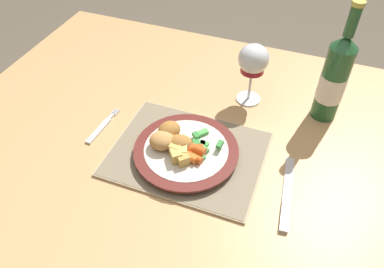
{
  "coord_description": "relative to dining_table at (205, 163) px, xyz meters",
  "views": [
    {
      "loc": [
        0.19,
        -0.61,
        1.39
      ],
      "look_at": [
        -0.02,
        -0.03,
        0.78
      ],
      "focal_mm": 35.0,
      "sensor_mm": 36.0,
      "label": 1
    }
  ],
  "objects": [
    {
      "name": "glazed_carrots",
      "position": [
        -0.0,
        -0.08,
        0.12
      ],
      "size": [
        0.06,
        0.07,
        0.02
      ],
      "color": "orange",
      "rests_on": "dinner_plate"
    },
    {
      "name": "green_beans_pile",
      "position": [
        0.0,
        -0.05,
        0.12
      ],
      "size": [
        0.08,
        0.1,
        0.02
      ],
      "color": "#4CA84C",
      "rests_on": "dinner_plate"
    },
    {
      "name": "table_knife",
      "position": [
        0.21,
        -0.11,
        0.09
      ],
      "size": [
        0.04,
        0.2,
        0.01
      ],
      "color": "silver",
      "rests_on": "dining_table"
    },
    {
      "name": "breaded_croquettes",
      "position": [
        -0.07,
        -0.07,
        0.13
      ],
      "size": [
        0.11,
        0.1,
        0.04
      ],
      "color": "#A87033",
      "rests_on": "dinner_plate"
    },
    {
      "name": "bottle",
      "position": [
        0.25,
        0.19,
        0.2
      ],
      "size": [
        0.06,
        0.06,
        0.31
      ],
      "color": "#23562D",
      "rests_on": "dining_table"
    },
    {
      "name": "dining_table",
      "position": [
        0.0,
        0.0,
        0.0
      ],
      "size": [
        1.31,
        0.93,
        0.74
      ],
      "color": "tan",
      "rests_on": "ground"
    },
    {
      "name": "placemat",
      "position": [
        -0.02,
        -0.06,
        0.09
      ],
      "size": [
        0.35,
        0.27,
        0.01
      ],
      "color": "tan",
      "rests_on": "dining_table"
    },
    {
      "name": "roast_potatoes",
      "position": [
        -0.03,
        -0.1,
        0.13
      ],
      "size": [
        0.05,
        0.06,
        0.03
      ],
      "color": "gold",
      "rests_on": "dinner_plate"
    },
    {
      "name": "dinner_plate",
      "position": [
        -0.02,
        -0.07,
        0.11
      ],
      "size": [
        0.24,
        0.24,
        0.02
      ],
      "color": "silver",
      "rests_on": "placemat"
    },
    {
      "name": "fork",
      "position": [
        -0.26,
        -0.06,
        0.09
      ],
      "size": [
        0.02,
        0.13,
        0.01
      ],
      "color": "silver",
      "rests_on": "dining_table"
    },
    {
      "name": "wine_glass",
      "position": [
        0.06,
        0.18,
        0.21
      ],
      "size": [
        0.08,
        0.08,
        0.17
      ],
      "color": "silver",
      "rests_on": "dining_table"
    }
  ]
}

